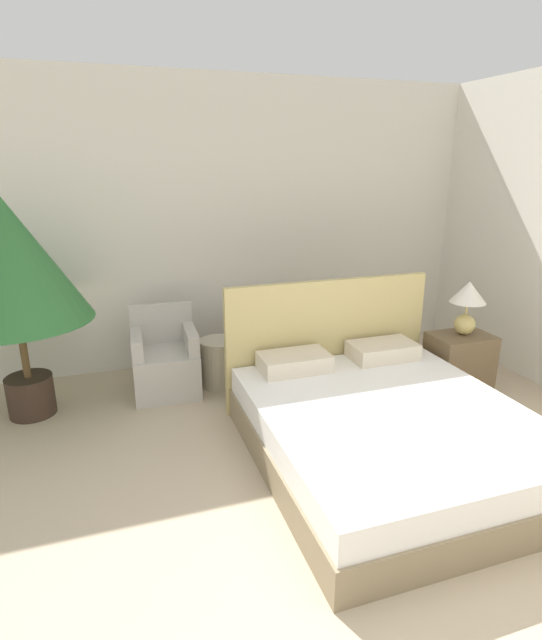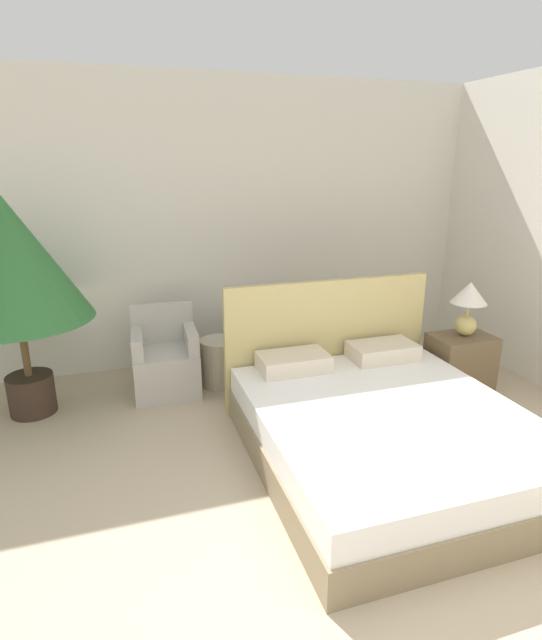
{
  "view_description": "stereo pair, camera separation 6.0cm",
  "coord_description": "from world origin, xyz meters",
  "px_view_note": "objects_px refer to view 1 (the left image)",
  "views": [
    {
      "loc": [
        -1.23,
        -1.4,
        2.09
      ],
      "look_at": [
        0.13,
        2.69,
        0.71
      ],
      "focal_mm": 28.0,
      "sensor_mm": 36.0,
      "label": 1
    },
    {
      "loc": [
        -1.18,
        -1.42,
        2.09
      ],
      "look_at": [
        0.13,
        2.69,
        0.71
      ],
      "focal_mm": 28.0,
      "sensor_mm": 36.0,
      "label": 2
    }
  ],
  "objects_px": {
    "bed": "(382,425)",
    "table_lamp": "(468,300)",
    "potted_palm": "(10,265)",
    "armchair_near_window_left": "(166,364)",
    "nightstand": "(459,364)",
    "side_table": "(220,363)",
    "armchair_near_window_right": "(269,352)"
  },
  "relations": [
    {
      "from": "table_lamp",
      "to": "side_table",
      "type": "xyz_separation_m",
      "value": [
        -2.11,
        0.84,
        -0.66
      ]
    },
    {
      "from": "potted_palm",
      "to": "armchair_near_window_left",
      "type": "bearing_deg",
      "value": 4.24
    },
    {
      "from": "bed",
      "to": "armchair_near_window_left",
      "type": "bearing_deg",
      "value": 130.45
    },
    {
      "from": "nightstand",
      "to": "armchair_near_window_left",
      "type": "bearing_deg",
      "value": 161.48
    },
    {
      "from": "potted_palm",
      "to": "side_table",
      "type": "height_order",
      "value": "potted_palm"
    },
    {
      "from": "table_lamp",
      "to": "potted_palm",
      "type": "bearing_deg",
      "value": 168.52
    },
    {
      "from": "bed",
      "to": "nightstand",
      "type": "bearing_deg",
      "value": 30.55
    },
    {
      "from": "potted_palm",
      "to": "nightstand",
      "type": "relative_size",
      "value": 3.27
    },
    {
      "from": "nightstand",
      "to": "armchair_near_window_right",
      "type": "bearing_deg",
      "value": 151.09
    },
    {
      "from": "armchair_near_window_right",
      "to": "nightstand",
      "type": "relative_size",
      "value": 1.4
    },
    {
      "from": "bed",
      "to": "nightstand",
      "type": "distance_m",
      "value": 1.43
    },
    {
      "from": "potted_palm",
      "to": "bed",
      "type": "bearing_deg",
      "value": -30.98
    },
    {
      "from": "side_table",
      "to": "armchair_near_window_left",
      "type": "bearing_deg",
      "value": 178.31
    },
    {
      "from": "bed",
      "to": "table_lamp",
      "type": "bearing_deg",
      "value": 30.56
    },
    {
      "from": "potted_palm",
      "to": "table_lamp",
      "type": "relative_size",
      "value": 3.7
    },
    {
      "from": "armchair_near_window_right",
      "to": "potted_palm",
      "type": "bearing_deg",
      "value": -174.66
    },
    {
      "from": "nightstand",
      "to": "table_lamp",
      "type": "relative_size",
      "value": 1.13
    },
    {
      "from": "armchair_near_window_right",
      "to": "side_table",
      "type": "xyz_separation_m",
      "value": [
        -0.51,
        -0.02,
        -0.04
      ]
    },
    {
      "from": "armchair_near_window_left",
      "to": "potted_palm",
      "type": "bearing_deg",
      "value": -173.05
    },
    {
      "from": "potted_palm",
      "to": "table_lamp",
      "type": "height_order",
      "value": "potted_palm"
    },
    {
      "from": "armchair_near_window_left",
      "to": "nightstand",
      "type": "bearing_deg",
      "value": -15.81
    },
    {
      "from": "bed",
      "to": "armchair_near_window_right",
      "type": "xyz_separation_m",
      "value": [
        -0.34,
        1.6,
        0.02
      ]
    },
    {
      "from": "table_lamp",
      "to": "side_table",
      "type": "relative_size",
      "value": 1.09
    },
    {
      "from": "potted_palm",
      "to": "nightstand",
      "type": "distance_m",
      "value": 3.97
    },
    {
      "from": "bed",
      "to": "armchair_near_window_left",
      "type": "relative_size",
      "value": 2.69
    },
    {
      "from": "nightstand",
      "to": "table_lamp",
      "type": "height_order",
      "value": "table_lamp"
    },
    {
      "from": "armchair_near_window_right",
      "to": "nightstand",
      "type": "xyz_separation_m",
      "value": [
        1.57,
        -0.87,
        0.01
      ]
    },
    {
      "from": "table_lamp",
      "to": "bed",
      "type": "bearing_deg",
      "value": -149.44
    },
    {
      "from": "potted_palm",
      "to": "nightstand",
      "type": "bearing_deg",
      "value": -11.8
    },
    {
      "from": "bed",
      "to": "nightstand",
      "type": "relative_size",
      "value": 3.78
    },
    {
      "from": "armchair_near_window_right",
      "to": "side_table",
      "type": "relative_size",
      "value": 1.73
    },
    {
      "from": "nightstand",
      "to": "side_table",
      "type": "xyz_separation_m",
      "value": [
        -2.09,
        0.85,
        -0.05
      ]
    }
  ]
}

